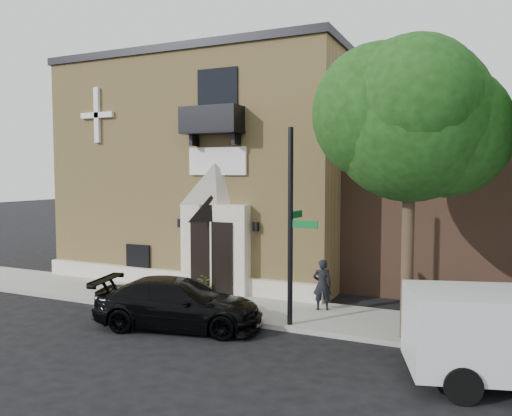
{
  "coord_description": "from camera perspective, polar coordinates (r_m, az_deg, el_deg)",
  "views": [
    {
      "loc": [
        7.73,
        -12.89,
        4.47
      ],
      "look_at": [
        0.96,
        2.0,
        3.32
      ],
      "focal_mm": 35.0,
      "sensor_mm": 36.0,
      "label": 1
    }
  ],
  "objects": [
    {
      "name": "ground",
      "position": [
        15.68,
        -6.38,
        -12.57
      ],
      "size": [
        120.0,
        120.0,
        0.0
      ],
      "primitive_type": "plane",
      "color": "black",
      "rests_on": "ground"
    },
    {
      "name": "sidewalk",
      "position": [
        16.48,
        -0.6,
        -11.45
      ],
      "size": [
        42.0,
        3.0,
        0.15
      ],
      "primitive_type": "cube",
      "color": "gray",
      "rests_on": "ground"
    },
    {
      "name": "church",
      "position": [
        23.43,
        -2.76,
        4.41
      ],
      "size": [
        12.2,
        11.01,
        9.3
      ],
      "color": "tan",
      "rests_on": "ground"
    },
    {
      "name": "street_tree_left",
      "position": [
        13.42,
        17.29,
        9.81
      ],
      "size": [
        4.97,
        4.38,
        7.77
      ],
      "color": "#38281C",
      "rests_on": "sidewalk"
    },
    {
      "name": "black_sedan",
      "position": [
        14.82,
        -8.83,
        -10.72
      ],
      "size": [
        5.22,
        3.01,
        1.42
      ],
      "primitive_type": "imported",
      "rotation": [
        0.0,
        0.0,
        1.79
      ],
      "color": "black",
      "rests_on": "ground"
    },
    {
      "name": "street_sign",
      "position": [
        14.11,
        4.05,
        -2.1
      ],
      "size": [
        0.89,
        0.89,
        5.6
      ],
      "rotation": [
        0.0,
        0.0,
        -0.06
      ],
      "color": "black",
      "rests_on": "sidewalk"
    },
    {
      "name": "fire_hydrant",
      "position": [
        13.98,
        21.72,
        -12.59
      ],
      "size": [
        0.45,
        0.36,
        0.79
      ],
      "color": "#AD0615",
      "rests_on": "sidewalk"
    },
    {
      "name": "planter",
      "position": [
        18.02,
        -5.64,
        -8.68
      ],
      "size": [
        0.81,
        0.75,
        0.73
      ],
      "primitive_type": "imported",
      "rotation": [
        0.0,
        0.0,
        -0.32
      ],
      "color": "#5A6E2F",
      "rests_on": "sidewalk"
    },
    {
      "name": "pedestrian_near",
      "position": [
        16.05,
        7.58,
        -8.67
      ],
      "size": [
        0.68,
        0.56,
        1.61
      ],
      "primitive_type": "imported",
      "rotation": [
        0.0,
        0.0,
        3.49
      ],
      "color": "black",
      "rests_on": "sidewalk"
    }
  ]
}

